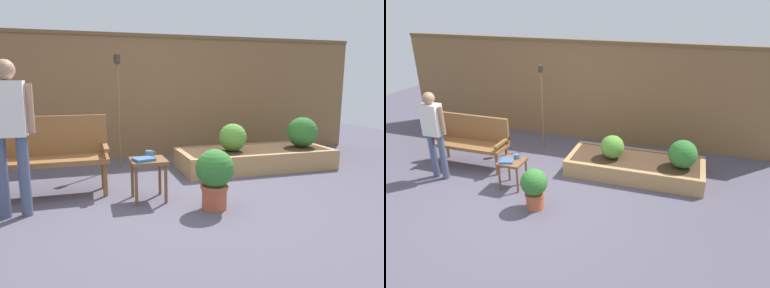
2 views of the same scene
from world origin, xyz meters
The scene contains 12 objects.
ground_plane centered at (0.00, 0.00, 0.00)m, with size 14.00×14.00×0.00m, color #514C5B.
fence_back centered at (0.00, 2.60, 1.09)m, with size 8.40×0.14×2.16m.
garden_bench centered at (-1.49, 0.69, 0.54)m, with size 1.44×0.48×0.94m.
side_table centered at (-0.36, 0.14, 0.40)m, with size 0.40×0.40×0.48m.
cup_on_table centered at (-0.32, 0.24, 0.52)m, with size 0.12×0.09×0.08m.
book_on_table centered at (-0.42, 0.08, 0.50)m, with size 0.22×0.18×0.03m, color #38609E.
potted_boxwood centered at (0.26, -0.35, 0.38)m, with size 0.41×0.41×0.65m.
raised_planter_bed centered at (1.52, 1.21, 0.15)m, with size 2.40×1.00×0.30m.
shrub_near_bench centered at (1.11, 1.14, 0.51)m, with size 0.42×0.42×0.42m.
shrub_far_corner centered at (2.32, 1.14, 0.54)m, with size 0.48×0.48×0.48m.
tiki_torch centered at (-0.51, 1.80, 1.19)m, with size 0.10×0.10×1.74m.
person_by_bench centered at (-1.73, 0.02, 0.93)m, with size 0.47×0.20×1.56m.
Camera 1 is at (-1.03, -3.79, 1.36)m, focal length 33.41 mm.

